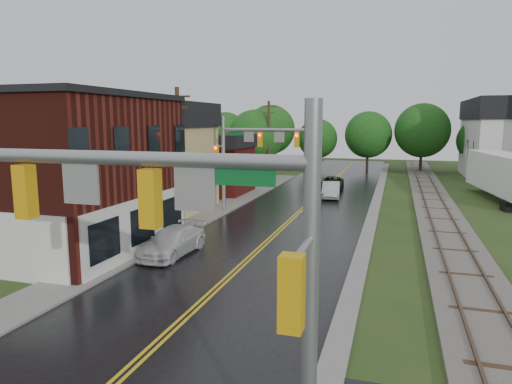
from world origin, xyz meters
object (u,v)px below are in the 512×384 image
at_px(tree_left_e, 256,139).
at_px(brick_building, 27,171).
at_px(suv_dark, 332,183).
at_px(tree_left_c, 195,143).
at_px(utility_pole_b, 179,154).
at_px(tree_left_a, 17,145).
at_px(tree_left_b, 119,133).
at_px(utility_pole_c, 269,140).
at_px(semi_trailer, 505,174).
at_px(sedan_silver, 331,190).
at_px(pickup_white, 173,242).
at_px(traffic_signal_near, 190,231).
at_px(traffic_signal_far, 250,147).

bearing_deg(tree_left_e, brick_building, -96.71).
bearing_deg(suv_dark, tree_left_c, 179.20).
relative_size(utility_pole_b, tree_left_a, 1.04).
distance_m(brick_building, tree_left_b, 17.80).
xyz_separation_m(brick_building, utility_pole_c, (5.68, 29.00, 0.57)).
distance_m(tree_left_e, semi_trailer, 25.95).
distance_m(tree_left_b, tree_left_c, 9.03).
height_order(utility_pole_c, tree_left_b, tree_left_b).
xyz_separation_m(sedan_silver, pickup_white, (-5.39, -19.92, -0.02)).
relative_size(traffic_signal_near, pickup_white, 1.54).
height_order(utility_pole_b, suv_dark, utility_pole_b).
bearing_deg(tree_left_c, utility_pole_c, 30.20).
relative_size(tree_left_b, tree_left_c, 1.27).
relative_size(utility_pole_b, tree_left_b, 0.93).
distance_m(traffic_signal_far, utility_pole_c, 17.33).
relative_size(traffic_signal_near, tree_left_c, 0.96).
height_order(traffic_signal_far, pickup_white, traffic_signal_far).
bearing_deg(tree_left_b, utility_pole_b, -41.86).
xyz_separation_m(tree_left_e, semi_trailer, (24.69, -7.60, -2.43)).
relative_size(utility_pole_b, tree_left_e, 1.10).
bearing_deg(utility_pole_b, semi_trailer, 35.75).
bearing_deg(utility_pole_b, tree_left_a, -179.55).
distance_m(tree_left_c, tree_left_e, 7.82).
bearing_deg(tree_left_b, brick_building, -72.39).
bearing_deg(traffic_signal_near, traffic_signal_far, 105.52).
distance_m(sedan_silver, pickup_white, 20.63).
bearing_deg(tree_left_a, utility_pole_b, 0.45).
xyz_separation_m(tree_left_a, tree_left_e, (11.00, 24.00, -0.30)).
bearing_deg(utility_pole_b, sedan_silver, 58.55).
relative_size(utility_pole_c, suv_dark, 1.93).
height_order(tree_left_a, sedan_silver, tree_left_a).
xyz_separation_m(utility_pole_b, suv_dark, (7.60, 18.42, -4.07)).
bearing_deg(semi_trailer, tree_left_c, 176.92).
distance_m(brick_building, semi_trailer, 36.72).
height_order(traffic_signal_far, tree_left_b, tree_left_b).
xyz_separation_m(traffic_signal_far, tree_left_b, (-14.38, 4.90, 0.74)).
height_order(traffic_signal_near, utility_pole_b, utility_pole_b).
relative_size(utility_pole_c, tree_left_b, 0.93).
height_order(traffic_signal_near, utility_pole_c, utility_pole_c).
xyz_separation_m(traffic_signal_far, semi_trailer, (19.31, 11.30, -2.59)).
distance_m(traffic_signal_near, pickup_white, 16.00).
distance_m(traffic_signal_near, tree_left_b, 36.73).
bearing_deg(utility_pole_b, tree_left_c, 111.49).
relative_size(utility_pole_c, pickup_white, 1.88).
relative_size(tree_left_c, semi_trailer, 0.58).
bearing_deg(utility_pole_c, sedan_silver, -46.33).
distance_m(traffic_signal_far, tree_left_e, 19.65).
distance_m(brick_building, utility_pole_c, 29.56).
bearing_deg(tree_left_e, tree_left_b, -122.74).
relative_size(tree_left_b, suv_dark, 2.08).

